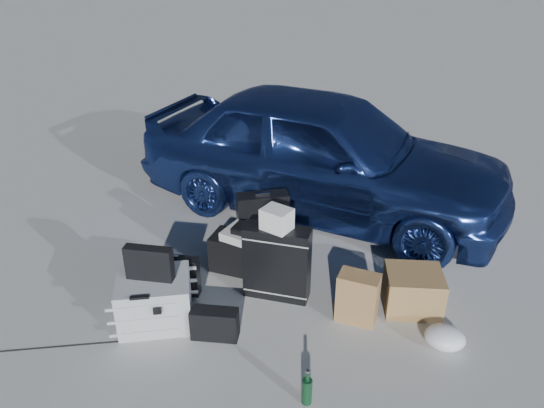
# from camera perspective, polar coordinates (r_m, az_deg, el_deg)

# --- Properties ---
(ground) EXTENTS (60.00, 60.00, 0.00)m
(ground) POSITION_cam_1_polar(r_m,az_deg,el_deg) (4.26, -3.55, -13.42)
(ground) COLOR #A0A19C
(ground) RESTS_ON ground
(car) EXTENTS (4.19, 2.54, 1.33)m
(car) POSITION_cam_1_polar(r_m,az_deg,el_deg) (5.68, 5.40, 5.57)
(car) COLOR #294391
(car) RESTS_ON ground
(pelican_case) EXTENTS (0.67, 0.61, 0.40)m
(pelican_case) POSITION_cam_1_polar(r_m,az_deg,el_deg) (4.31, -12.50, -10.08)
(pelican_case) COLOR #A9ABAE
(pelican_case) RESTS_ON ground
(laptop_bag) EXTENTS (0.37, 0.10, 0.27)m
(laptop_bag) POSITION_cam_1_polar(r_m,az_deg,el_deg) (4.13, -13.08, -6.22)
(laptop_bag) COLOR black
(laptop_bag) RESTS_ON pelican_case
(briefcase) EXTENTS (0.46, 0.10, 0.35)m
(briefcase) POSITION_cam_1_polar(r_m,az_deg,el_deg) (4.61, -10.58, -7.47)
(briefcase) COLOR black
(briefcase) RESTS_ON ground
(suitcase_left) EXTENTS (0.51, 0.34, 0.62)m
(suitcase_left) POSITION_cam_1_polar(r_m,az_deg,el_deg) (5.00, -0.99, -2.14)
(suitcase_left) COLOR black
(suitcase_left) RESTS_ON ground
(suitcase_right) EXTENTS (0.56, 0.24, 0.65)m
(suitcase_right) POSITION_cam_1_polar(r_m,az_deg,el_deg) (4.42, 0.55, -6.32)
(suitcase_right) COLOR black
(suitcase_right) RESTS_ON ground
(white_carton) EXTENTS (0.28, 0.26, 0.18)m
(white_carton) POSITION_cam_1_polar(r_m,az_deg,el_deg) (4.20, 0.52, -1.63)
(white_carton) COLOR silver
(white_carton) RESTS_ON suitcase_right
(duffel_bag) EXTENTS (0.71, 0.39, 0.34)m
(duffel_bag) POSITION_cam_1_polar(r_m,az_deg,el_deg) (4.81, -2.55, -5.48)
(duffel_bag) COLOR black
(duffel_bag) RESTS_ON ground
(flat_box_white) EXTENTS (0.53, 0.46, 0.08)m
(flat_box_white) POSITION_cam_1_polar(r_m,az_deg,el_deg) (4.70, -2.38, -3.36)
(flat_box_white) COLOR silver
(flat_box_white) RESTS_ON duffel_bag
(flat_box_black) EXTENTS (0.29, 0.23, 0.05)m
(flat_box_black) POSITION_cam_1_polar(r_m,az_deg,el_deg) (4.65, -2.61, -2.76)
(flat_box_black) COLOR black
(flat_box_black) RESTS_ON flat_box_white
(kraft_bag) EXTENTS (0.35, 0.25, 0.42)m
(kraft_bag) POSITION_cam_1_polar(r_m,az_deg,el_deg) (4.28, 9.20, -9.92)
(kraft_bag) COLOR olive
(kraft_bag) RESTS_ON ground
(cardboard_box) EXTENTS (0.49, 0.44, 0.34)m
(cardboard_box) POSITION_cam_1_polar(r_m,az_deg,el_deg) (4.52, 14.92, -8.98)
(cardboard_box) COLOR olive
(cardboard_box) RESTS_ON ground
(plastic_bag) EXTENTS (0.33, 0.29, 0.17)m
(plastic_bag) POSITION_cam_1_polar(r_m,az_deg,el_deg) (4.27, 18.09, -13.50)
(plastic_bag) COLOR silver
(plastic_bag) RESTS_ON ground
(messenger_bag) EXTENTS (0.37, 0.16, 0.25)m
(messenger_bag) POSITION_cam_1_polar(r_m,az_deg,el_deg) (4.14, -6.19, -12.70)
(messenger_bag) COLOR black
(messenger_bag) RESTS_ON ground
(green_bottle) EXTENTS (0.09, 0.09, 0.27)m
(green_bottle) POSITION_cam_1_polar(r_m,az_deg,el_deg) (3.66, 3.79, -19.08)
(green_bottle) COLOR black
(green_bottle) RESTS_ON ground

